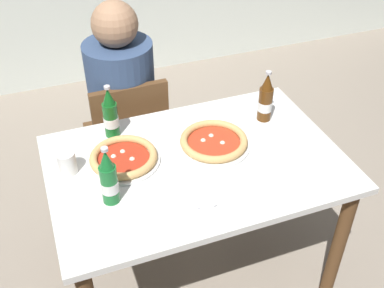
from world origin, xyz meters
name	(u,v)px	position (x,y,z in m)	size (l,w,h in m)	color
ground_plane	(195,274)	(0.00, 0.00, 0.00)	(8.00, 8.00, 0.00)	gray
dining_table_main	(196,181)	(0.00, 0.00, 0.64)	(1.20, 0.80, 0.75)	silver
chair_behind_table	(129,137)	(-0.15, 0.61, 0.48)	(0.41, 0.41, 0.85)	brown
diner_seated	(125,116)	(-0.15, 0.66, 0.58)	(0.34, 0.34, 1.21)	#2D3342
pizza_margherita_near	(214,142)	(0.11, 0.07, 0.77)	(0.31, 0.31, 0.04)	white
pizza_marinara_far	(124,158)	(-0.28, 0.10, 0.77)	(0.30, 0.30, 0.04)	white
beer_bottle_left	(109,179)	(-0.38, -0.10, 0.85)	(0.07, 0.07, 0.25)	#196B2D
beer_bottle_center	(266,100)	(0.40, 0.17, 0.85)	(0.07, 0.07, 0.25)	#512D0F
beer_bottle_right	(110,115)	(-0.28, 0.30, 0.85)	(0.07, 0.07, 0.25)	#14591E
napkin_with_cutlery	(196,193)	(-0.07, -0.18, 0.75)	(0.19, 0.19, 0.01)	white
paper_cup	(67,163)	(-0.50, 0.11, 0.80)	(0.07, 0.07, 0.10)	white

